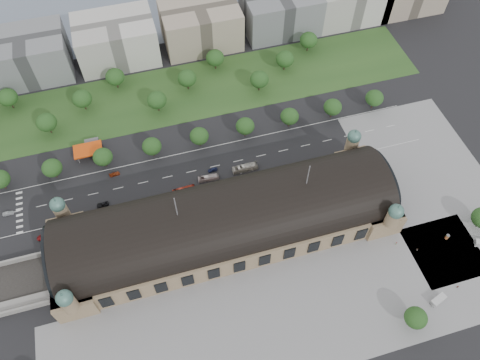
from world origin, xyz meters
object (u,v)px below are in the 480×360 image
object	(u,v)px
traffic_car_1	(8,213)
traffic_car_2	(103,205)
parked_car_4	(152,202)
bus_east	(245,168)
advertising_column	(447,237)
parked_car_1	(42,236)
parked_car_3	(78,220)
parked_car_2	(131,207)
parked_car_0	(43,236)
pedestrian_4	(418,311)
pedestrian_3	(458,287)
pedestrian_2	(417,249)
parked_car_5	(107,221)
pedestrian_0	(396,243)
bus_mid	(209,178)
traffic_car_3	(115,174)
van_south	(437,301)
traffic_car_6	(356,148)
traffic_car_4	(213,170)
parked_car_6	(177,201)
petrol_station	(90,146)

from	to	relation	value
traffic_car_1	traffic_car_2	size ratio (longest dim) A/B	0.87
traffic_car_1	parked_car_4	xyz separation A→B (m)	(65.15, -12.44, -0.05)
bus_east	advertising_column	distance (m)	97.45
bus_east	parked_car_4	bearing A→B (deg)	97.32
parked_car_1	parked_car_3	bearing A→B (deg)	72.61
bus_east	parked_car_2	bearing A→B (deg)	95.95
parked_car_0	pedestrian_4	xyz separation A→B (m)	(144.95, -77.22, 0.13)
pedestrian_3	pedestrian_2	bearing A→B (deg)	-46.88
parked_car_1	parked_car_5	distance (m)	28.60
parked_car_1	pedestrian_0	size ratio (longest dim) A/B	3.37
bus_mid	traffic_car_3	bearing A→B (deg)	73.21
van_south	pedestrian_0	xyz separation A→B (m)	(-3.86, 28.65, -0.60)
parked_car_4	pedestrian_0	world-z (taller)	pedestrian_0
traffic_car_6	parked_car_4	bearing A→B (deg)	-84.19
parked_car_1	parked_car_4	size ratio (longest dim) A/B	1.21
traffic_car_4	pedestrian_4	world-z (taller)	traffic_car_4
traffic_car_1	bus_mid	xyz separation A→B (m)	(93.85, -6.60, 0.66)
parked_car_0	parked_car_1	world-z (taller)	parked_car_1
traffic_car_6	advertising_column	bearing A→B (deg)	20.00
parked_car_1	bus_mid	xyz separation A→B (m)	(79.11, 9.84, 0.70)
bus_mid	pedestrian_4	world-z (taller)	bus_mid
parked_car_1	parked_car_6	distance (m)	61.74
parked_car_1	parked_car_3	world-z (taller)	parked_car_3
parked_car_4	bus_mid	world-z (taller)	bus_mid
traffic_car_1	advertising_column	size ratio (longest dim) A/B	1.62
traffic_car_4	advertising_column	size ratio (longest dim) A/B	1.59
traffic_car_6	pedestrian_3	bearing A→B (deg)	10.47
van_south	pedestrian_0	bearing A→B (deg)	79.40
parked_car_0	parked_car_2	size ratio (longest dim) A/B	0.79
parked_car_2	petrol_station	bearing A→B (deg)	169.11
petrol_station	traffic_car_1	xyz separation A→B (m)	(-40.83, -27.84, -2.16)
pedestrian_3	traffic_car_6	bearing A→B (deg)	-61.43
traffic_car_4	petrol_station	bearing A→B (deg)	-121.53
traffic_car_4	pedestrian_3	xyz separation A→B (m)	(83.71, -87.29, 0.06)
parked_car_2	parked_car_5	world-z (taller)	parked_car_2
traffic_car_1	traffic_car_4	size ratio (longest dim) A/B	1.02
bus_mid	pedestrian_4	bearing A→B (deg)	-140.12
parked_car_2	advertising_column	distance (m)	144.00
traffic_car_2	parked_car_3	size ratio (longest dim) A/B	1.17
parked_car_1	pedestrian_3	bearing A→B (deg)	35.04
traffic_car_4	parked_car_2	xyz separation A→B (m)	(-41.83, -10.56, -0.06)
bus_mid	advertising_column	xyz separation A→B (m)	(94.39, -60.66, 0.09)
traffic_car_4	parked_car_3	xyz separation A→B (m)	(-66.03, -10.56, -0.00)
traffic_car_6	bus_east	distance (m)	58.47
traffic_car_3	bus_mid	distance (m)	46.39
parked_car_4	advertising_column	size ratio (longest dim) A/B	1.51
petrol_station	advertising_column	bearing A→B (deg)	-32.83
parked_car_1	parked_car_5	size ratio (longest dim) A/B	1.12
traffic_car_3	van_south	size ratio (longest dim) A/B	0.70
advertising_column	traffic_car_4	bearing A→B (deg)	144.40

